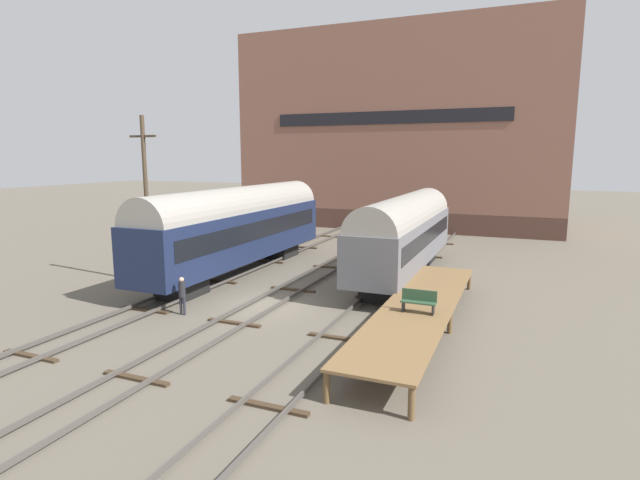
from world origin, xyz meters
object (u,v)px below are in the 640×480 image
train_car_navy (238,225)px  train_car_grey (405,231)px  utility_pole (146,198)px  person_worker (182,292)px  bench (419,301)px

train_car_navy → train_car_grey: 10.21m
train_car_grey → utility_pole: (-13.32, -6.87, 2.09)m
train_car_grey → person_worker: size_ratio=8.57×
bench → utility_pole: 16.85m
train_car_grey → utility_pole: bearing=-152.7°
bench → person_worker: size_ratio=0.78×
person_worker → utility_pole: (-5.52, 4.24, 3.83)m
train_car_grey → person_worker: 13.69m
train_car_navy → person_worker: bearing=-76.3°
train_car_navy → utility_pole: bearing=-130.9°
utility_pole → bench: bearing=-11.0°
person_worker → train_car_navy: bearing=103.7°
train_car_navy → utility_pole: utility_pole is taller
train_car_navy → bench: train_car_navy is taller
train_car_grey → bench: bearing=-73.9°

